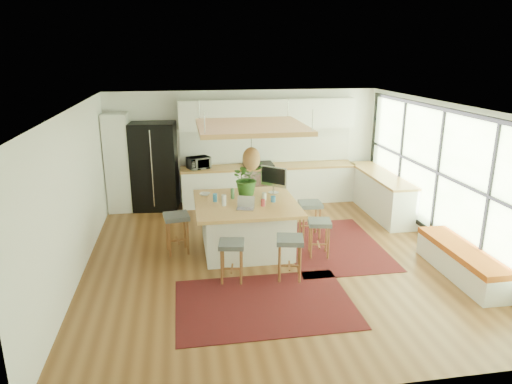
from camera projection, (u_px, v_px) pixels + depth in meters
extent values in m
plane|color=brown|center=(271.00, 258.00, 8.39)|extent=(7.00, 7.00, 0.00)
plane|color=white|center=(273.00, 107.00, 7.60)|extent=(7.00, 7.00, 0.00)
plane|color=white|center=(244.00, 146.00, 11.30)|extent=(6.50, 0.00, 6.50)
plane|color=white|center=(340.00, 281.00, 4.69)|extent=(6.50, 0.00, 6.50)
plane|color=white|center=(75.00, 195.00, 7.49)|extent=(0.00, 7.00, 7.00)
plane|color=white|center=(446.00, 178.00, 8.50)|extent=(0.00, 7.00, 7.00)
cube|color=white|center=(118.00, 163.00, 10.61)|extent=(0.55, 0.60, 2.25)
cube|color=white|center=(268.00, 185.00, 11.35)|extent=(4.20, 0.60, 0.88)
cube|color=#AF7A3E|center=(269.00, 167.00, 11.22)|extent=(4.24, 0.64, 0.05)
cube|color=white|center=(266.00, 146.00, 11.37)|extent=(4.20, 0.02, 0.80)
cube|color=white|center=(268.00, 114.00, 10.98)|extent=(4.20, 0.34, 0.70)
cube|color=white|center=(380.00, 194.00, 10.61)|extent=(0.60, 2.50, 0.88)
cube|color=#AF7A3E|center=(382.00, 175.00, 10.47)|extent=(0.64, 2.54, 0.05)
cube|color=black|center=(265.00, 303.00, 6.85)|extent=(2.60, 1.80, 0.01)
cube|color=black|center=(332.00, 245.00, 8.92)|extent=(1.80, 2.60, 0.01)
imported|color=#A5A5AA|center=(199.00, 162.00, 10.88)|extent=(0.57, 0.44, 0.34)
imported|color=#1E4C19|center=(247.00, 182.00, 8.85)|extent=(0.78, 0.82, 0.52)
imported|color=white|center=(205.00, 194.00, 8.87)|extent=(0.25, 0.25, 0.05)
cylinder|color=#317EC4|center=(215.00, 197.00, 8.49)|extent=(0.07, 0.07, 0.19)
cylinder|color=silver|center=(225.00, 200.00, 8.27)|extent=(0.07, 0.07, 0.19)
cylinder|color=#AB3942|center=(262.00, 201.00, 8.23)|extent=(0.07, 0.07, 0.19)
cylinder|color=white|center=(264.00, 195.00, 8.58)|extent=(0.07, 0.07, 0.19)
cylinder|color=#48794B|center=(233.00, 193.00, 8.68)|extent=(0.07, 0.07, 0.19)
cylinder|color=#317EC4|center=(274.00, 197.00, 8.46)|extent=(0.07, 0.07, 0.19)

